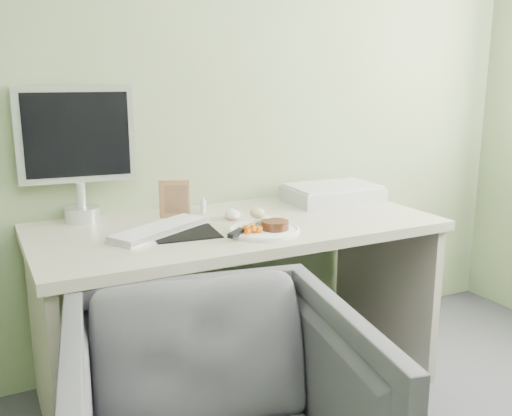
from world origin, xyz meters
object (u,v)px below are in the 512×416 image
monitor (77,146)px  scanner (332,194)px  desk (238,266)px  plate (265,231)px

monitor → scanner: bearing=-1.8°
desk → scanner: size_ratio=3.78×
plate → monitor: bearing=139.4°
desk → monitor: size_ratio=2.98×
scanner → monitor: (-1.12, 0.15, 0.27)m
plate → desk: bearing=98.9°
plate → monitor: monitor is taller
scanner → plate: bearing=-144.5°
monitor → plate: bearing=-34.9°
desk → plate: plate is taller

